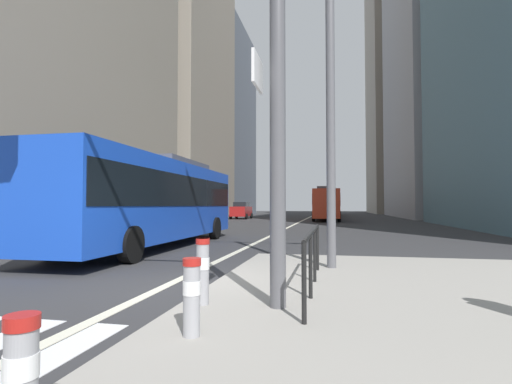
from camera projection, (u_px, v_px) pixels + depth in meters
name	position (u px, v px, depth m)	size (l,w,h in m)	color
ground_plane	(289.00, 227.00, 26.92)	(160.00, 160.00, 0.00)	#303033
median_island	(509.00, 312.00, 5.26)	(9.00, 10.00, 0.15)	gray
lane_centre_line	(301.00, 221.00, 36.72)	(0.20, 80.00, 0.01)	beige
office_tower_left_mid	(168.00, 2.00, 45.45)	(12.11, 16.09, 51.54)	gray
office_tower_left_far	(217.00, 124.00, 64.24)	(10.03, 16.35, 30.62)	slate
office_tower_right_mid	(438.00, 38.00, 51.19)	(11.31, 24.85, 47.88)	#9E9EA3
office_tower_right_far	(403.00, 73.00, 77.27)	(13.01, 21.82, 56.53)	gray
city_bus_blue_oncoming	(154.00, 197.00, 14.13)	(2.76, 11.73, 3.40)	blue
sedan_white_oncoming	(51.00, 219.00, 15.04)	(2.05, 4.30, 1.94)	silver
city_bus_red_receding	(327.00, 203.00, 40.05)	(2.80, 11.45, 3.40)	red
city_bus_red_distant	(331.00, 204.00, 61.37)	(2.91, 11.61, 3.40)	red
car_oncoming_mid	(241.00, 210.00, 44.33)	(2.10, 4.28, 1.94)	maroon
car_receding_near	(333.00, 210.00, 49.56)	(2.07, 4.39, 1.94)	gold
traffic_signal_gantry	(157.00, 35.00, 5.70)	(5.51, 0.65, 6.00)	#515156
street_lamp_post	(330.00, 41.00, 8.72)	(5.50, 0.32, 8.00)	#56565B
bollard_front	(21.00, 373.00, 2.19)	(0.20, 0.20, 0.76)	#99999E
bollard_left	(192.00, 292.00, 4.07)	(0.20, 0.20, 0.82)	#99999E
bollard_right	(203.00, 268.00, 5.37)	(0.20, 0.20, 0.92)	#99999E
pedestrian_railing	(313.00, 246.00, 6.36)	(0.06, 3.86, 0.98)	black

